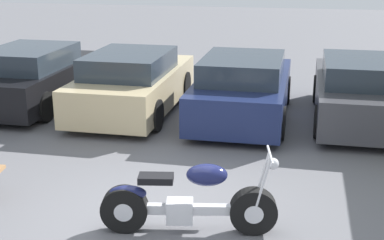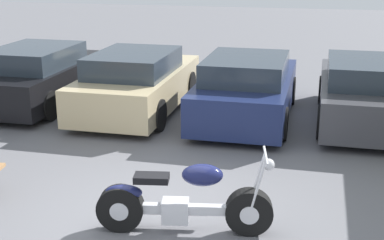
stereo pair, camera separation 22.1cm
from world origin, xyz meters
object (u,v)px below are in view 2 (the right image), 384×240
parked_car_champagne (137,83)px  parked_car_navy (247,89)px  parked_car_black (40,76)px  parked_car_dark_grey (366,93)px  motorcycle (182,202)px

parked_car_champagne → parked_car_navy: (2.48, 0.01, 0.00)m
parked_car_black → parked_car_navy: 4.96m
parked_car_champagne → parked_car_navy: size_ratio=1.00×
parked_car_black → parked_car_dark_grey: 7.45m
motorcycle → parked_car_champagne: size_ratio=0.53×
parked_car_navy → motorcycle: bearing=-91.2°
motorcycle → parked_car_dark_grey: (2.59, 5.41, 0.25)m
parked_car_black → parked_car_navy: size_ratio=1.00×
parked_car_champagne → motorcycle: bearing=-65.2°
parked_car_black → parked_car_dark_grey: same height
parked_car_black → parked_car_navy: (4.96, -0.12, 0.00)m
motorcycle → parked_car_champagne: parked_car_champagne is taller
parked_car_navy → parked_car_dark_grey: bearing=5.9°
parked_car_black → parked_car_champagne: same height
parked_car_champagne → parked_car_dark_grey: same height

